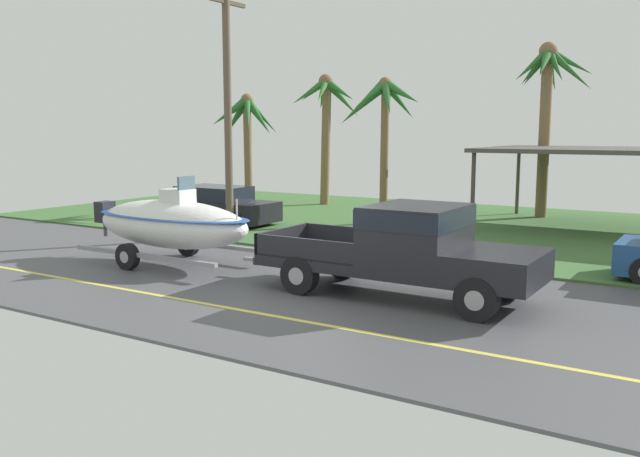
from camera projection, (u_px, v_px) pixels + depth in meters
name	position (u px, v px, depth m)	size (l,w,h in m)	color
ground	(462.00, 240.00, 20.87)	(36.00, 22.00, 0.11)	#4C4C51
pickup_truck_towing	(414.00, 247.00, 13.37)	(5.98, 2.09, 1.89)	black
boat_on_trailer	(171.00, 223.00, 16.86)	(5.85, 2.35, 2.25)	gray
parked_sedan_far	(218.00, 206.00, 24.11)	(4.33, 1.86, 1.38)	black
carport_awning	(609.00, 151.00, 22.33)	(7.97, 5.81, 2.78)	#4C4238
palm_tree_near_left	(326.00, 109.00, 29.88)	(2.94, 3.33, 5.85)	brown
palm_tree_near_right	(246.00, 123.00, 27.17)	(2.60, 2.97, 4.85)	brown
palm_tree_mid	(547.00, 86.00, 25.16)	(2.90, 3.23, 6.64)	brown
palm_tree_far_left	(383.00, 111.00, 23.69)	(3.30, 2.78, 5.23)	brown
utility_pole	(228.00, 108.00, 20.69)	(0.24, 1.80, 7.81)	brown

